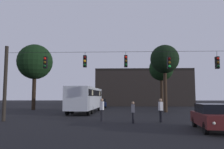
# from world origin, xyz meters

# --- Properties ---
(ground_plane) EXTENTS (168.00, 168.00, 0.00)m
(ground_plane) POSITION_xyz_m (0.00, 24.50, 0.00)
(ground_plane) COLOR black
(ground_plane) RESTS_ON ground
(overhead_signal_span) EXTENTS (20.39, 0.44, 6.06)m
(overhead_signal_span) POSITION_xyz_m (-0.06, 11.75, 3.62)
(overhead_signal_span) COLOR black
(overhead_signal_span) RESTS_ON ground
(city_bus) EXTENTS (2.92, 11.08, 3.00)m
(city_bus) POSITION_xyz_m (-5.03, 21.56, 1.87)
(city_bus) COLOR #B7BCC6
(city_bus) RESTS_ON ground
(car_near_right) EXTENTS (2.28, 4.48, 1.52)m
(car_near_right) POSITION_xyz_m (4.60, 7.33, 0.80)
(car_near_right) COLOR #511919
(car_near_right) RESTS_ON ground
(car_far_left) EXTENTS (2.22, 4.47, 1.52)m
(car_far_left) POSITION_xyz_m (-4.23, 33.31, 0.80)
(car_far_left) COLOR navy
(car_far_left) RESTS_ON ground
(pedestrian_crossing_left) EXTENTS (0.32, 0.41, 1.79)m
(pedestrian_crossing_left) POSITION_xyz_m (2.31, 11.53, 1.02)
(pedestrian_crossing_left) COLOR black
(pedestrian_crossing_left) RESTS_ON ground
(pedestrian_crossing_center) EXTENTS (0.26, 0.37, 1.58)m
(pedestrian_crossing_center) POSITION_xyz_m (0.16, 10.74, 0.89)
(pedestrian_crossing_center) COLOR black
(pedestrian_crossing_center) RESTS_ON ground
(pedestrian_crossing_right) EXTENTS (0.31, 0.40, 1.79)m
(pedestrian_crossing_right) POSITION_xyz_m (-2.24, 11.99, 1.02)
(pedestrian_crossing_right) COLOR black
(pedestrian_crossing_right) RESTS_ON ground
(corner_building) EXTENTS (19.88, 8.04, 7.63)m
(corner_building) POSITION_xyz_m (4.01, 43.22, 3.81)
(corner_building) COLOR black
(corner_building) RESTS_ON ground
(tree_left_silhouette) EXTENTS (3.65, 3.65, 7.97)m
(tree_left_silhouette) POSITION_xyz_m (5.37, 28.07, 6.07)
(tree_left_silhouette) COLOR #2D2116
(tree_left_silhouette) RESTS_ON ground
(tree_behind_building) EXTENTS (3.62, 3.62, 8.49)m
(tree_behind_building) POSITION_xyz_m (4.84, 22.53, 6.60)
(tree_behind_building) COLOR #2D2116
(tree_behind_building) RESTS_ON ground
(tree_right_far) EXTENTS (5.22, 5.22, 9.74)m
(tree_right_far) POSITION_xyz_m (-13.61, 26.92, 7.08)
(tree_right_far) COLOR black
(tree_right_far) RESTS_ON ground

